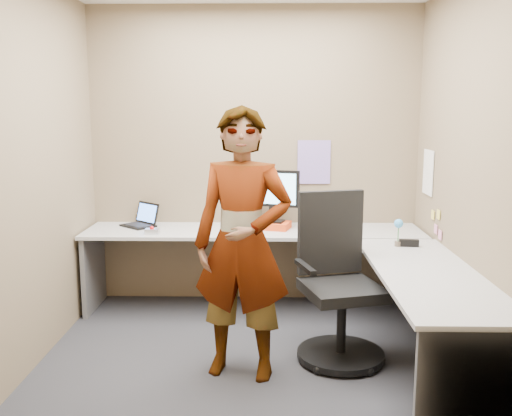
{
  "coord_description": "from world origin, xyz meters",
  "views": [
    {
      "loc": [
        0.12,
        -3.95,
        1.78
      ],
      "look_at": [
        0.04,
        0.25,
        1.05
      ],
      "focal_mm": 40.0,
      "sensor_mm": 36.0,
      "label": 1
    }
  ],
  "objects_px": {
    "desk": "(307,263)",
    "monitor": "(272,191)",
    "office_chair": "(338,293)",
    "person": "(242,244)"
  },
  "relations": [
    {
      "from": "desk",
      "to": "monitor",
      "type": "xyz_separation_m",
      "value": [
        -0.27,
        0.66,
        0.47
      ]
    },
    {
      "from": "office_chair",
      "to": "person",
      "type": "relative_size",
      "value": 0.65
    },
    {
      "from": "monitor",
      "to": "office_chair",
      "type": "relative_size",
      "value": 0.41
    },
    {
      "from": "desk",
      "to": "office_chair",
      "type": "bearing_deg",
      "value": -64.44
    },
    {
      "from": "office_chair",
      "to": "person",
      "type": "distance_m",
      "value": 0.84
    },
    {
      "from": "monitor",
      "to": "office_chair",
      "type": "distance_m",
      "value": 1.3
    },
    {
      "from": "monitor",
      "to": "office_chair",
      "type": "xyz_separation_m",
      "value": [
        0.47,
        -1.06,
        -0.58
      ]
    },
    {
      "from": "desk",
      "to": "monitor",
      "type": "bearing_deg",
      "value": 112.41
    },
    {
      "from": "monitor",
      "to": "person",
      "type": "height_order",
      "value": "person"
    },
    {
      "from": "monitor",
      "to": "person",
      "type": "distance_m",
      "value": 1.36
    }
  ]
}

